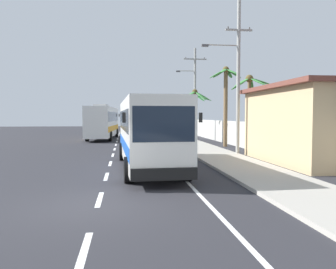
{
  "coord_description": "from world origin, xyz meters",
  "views": [
    {
      "loc": [
        0.8,
        -10.19,
        2.65
      ],
      "look_at": [
        3.01,
        7.26,
        1.7
      ],
      "focal_mm": 36.83,
      "sensor_mm": 36.0,
      "label": 1
    }
  ],
  "objects_px": {
    "motorcycle_beside_bus": "(167,141)",
    "coach_bus_far_lane": "(103,121)",
    "palm_fourth": "(226,93)",
    "palm_second": "(195,106)",
    "palm_farthest": "(250,94)",
    "coach_bus_foreground": "(148,130)",
    "palm_third": "(196,105)",
    "utility_pole_mid": "(237,75)",
    "utility_pole_far": "(194,91)"
  },
  "relations": [
    {
      "from": "palm_third",
      "to": "palm_fourth",
      "type": "bearing_deg",
      "value": -93.04
    },
    {
      "from": "utility_pole_far",
      "to": "palm_fourth",
      "type": "relative_size",
      "value": 1.44
    },
    {
      "from": "coach_bus_far_lane",
      "to": "utility_pole_far",
      "type": "height_order",
      "value": "utility_pole_far"
    },
    {
      "from": "motorcycle_beside_bus",
      "to": "utility_pole_mid",
      "type": "xyz_separation_m",
      "value": [
        4.08,
        -4.98,
        4.74
      ]
    },
    {
      "from": "palm_third",
      "to": "palm_farthest",
      "type": "distance_m",
      "value": 21.69
    },
    {
      "from": "motorcycle_beside_bus",
      "to": "utility_pole_mid",
      "type": "distance_m",
      "value": 7.99
    },
    {
      "from": "palm_second",
      "to": "palm_farthest",
      "type": "height_order",
      "value": "palm_farthest"
    },
    {
      "from": "utility_pole_far",
      "to": "palm_third",
      "type": "bearing_deg",
      "value": 77.18
    },
    {
      "from": "motorcycle_beside_bus",
      "to": "palm_fourth",
      "type": "distance_m",
      "value": 6.8
    },
    {
      "from": "coach_bus_far_lane",
      "to": "utility_pole_far",
      "type": "distance_m",
      "value": 11.01
    },
    {
      "from": "palm_farthest",
      "to": "coach_bus_far_lane",
      "type": "bearing_deg",
      "value": 125.33
    },
    {
      "from": "palm_second",
      "to": "motorcycle_beside_bus",
      "type": "bearing_deg",
      "value": -118.66
    },
    {
      "from": "palm_third",
      "to": "palm_fourth",
      "type": "height_order",
      "value": "palm_fourth"
    },
    {
      "from": "palm_second",
      "to": "palm_farthest",
      "type": "distance_m",
      "value": 10.13
    },
    {
      "from": "motorcycle_beside_bus",
      "to": "utility_pole_far",
      "type": "xyz_separation_m",
      "value": [
        4.1,
        9.27,
        4.65
      ]
    },
    {
      "from": "utility_pole_far",
      "to": "palm_third",
      "type": "xyz_separation_m",
      "value": [
        2.06,
        9.05,
        -1.15
      ]
    },
    {
      "from": "coach_bus_far_lane",
      "to": "motorcycle_beside_bus",
      "type": "xyz_separation_m",
      "value": [
        5.84,
        -12.72,
        -1.39
      ]
    },
    {
      "from": "coach_bus_foreground",
      "to": "utility_pole_mid",
      "type": "xyz_separation_m",
      "value": [
        6.29,
        4.83,
        3.45
      ]
    },
    {
      "from": "palm_third",
      "to": "palm_farthest",
      "type": "relative_size",
      "value": 1.01
    },
    {
      "from": "palm_second",
      "to": "palm_third",
      "type": "bearing_deg",
      "value": 77.65
    },
    {
      "from": "palm_third",
      "to": "palm_second",
      "type": "bearing_deg",
      "value": -102.35
    },
    {
      "from": "motorcycle_beside_bus",
      "to": "palm_farthest",
      "type": "xyz_separation_m",
      "value": [
        5.56,
        -3.36,
        3.57
      ]
    },
    {
      "from": "coach_bus_foreground",
      "to": "palm_third",
      "type": "height_order",
      "value": "palm_third"
    },
    {
      "from": "utility_pole_mid",
      "to": "palm_second",
      "type": "height_order",
      "value": "utility_pole_mid"
    },
    {
      "from": "palm_fourth",
      "to": "palm_third",
      "type": "bearing_deg",
      "value": 86.96
    },
    {
      "from": "coach_bus_foreground",
      "to": "utility_pole_mid",
      "type": "distance_m",
      "value": 8.65
    },
    {
      "from": "utility_pole_far",
      "to": "palm_second",
      "type": "bearing_deg",
      "value": -100.76
    },
    {
      "from": "utility_pole_far",
      "to": "palm_farthest",
      "type": "height_order",
      "value": "utility_pole_far"
    },
    {
      "from": "utility_pole_mid",
      "to": "palm_farthest",
      "type": "xyz_separation_m",
      "value": [
        1.48,
        1.62,
        -1.17
      ]
    },
    {
      "from": "coach_bus_foreground",
      "to": "palm_fourth",
      "type": "height_order",
      "value": "palm_fourth"
    },
    {
      "from": "motorcycle_beside_bus",
      "to": "coach_bus_far_lane",
      "type": "bearing_deg",
      "value": 114.65
    },
    {
      "from": "utility_pole_far",
      "to": "palm_farthest",
      "type": "distance_m",
      "value": 12.76
    },
    {
      "from": "palm_fourth",
      "to": "palm_farthest",
      "type": "relative_size",
      "value": 1.23
    },
    {
      "from": "coach_bus_far_lane",
      "to": "palm_second",
      "type": "xyz_separation_m",
      "value": [
        9.42,
        -6.15,
        1.64
      ]
    },
    {
      "from": "coach_bus_far_lane",
      "to": "palm_third",
      "type": "relative_size",
      "value": 2.14
    },
    {
      "from": "coach_bus_foreground",
      "to": "utility_pole_far",
      "type": "height_order",
      "value": "utility_pole_far"
    },
    {
      "from": "coach_bus_far_lane",
      "to": "palm_farthest",
      "type": "height_order",
      "value": "palm_farthest"
    },
    {
      "from": "coach_bus_far_lane",
      "to": "palm_third",
      "type": "bearing_deg",
      "value": 25.02
    },
    {
      "from": "coach_bus_foreground",
      "to": "motorcycle_beside_bus",
      "type": "height_order",
      "value": "coach_bus_foreground"
    },
    {
      "from": "palm_second",
      "to": "palm_farthest",
      "type": "bearing_deg",
      "value": -78.76
    },
    {
      "from": "coach_bus_foreground",
      "to": "motorcycle_beside_bus",
      "type": "distance_m",
      "value": 10.14
    },
    {
      "from": "utility_pole_mid",
      "to": "utility_pole_far",
      "type": "bearing_deg",
      "value": 89.91
    },
    {
      "from": "utility_pole_mid",
      "to": "motorcycle_beside_bus",
      "type": "bearing_deg",
      "value": 129.33
    },
    {
      "from": "palm_third",
      "to": "palm_farthest",
      "type": "xyz_separation_m",
      "value": [
        -0.6,
        -21.68,
        0.08
      ]
    },
    {
      "from": "motorcycle_beside_bus",
      "to": "palm_third",
      "type": "bearing_deg",
      "value": 71.41
    },
    {
      "from": "coach_bus_foreground",
      "to": "palm_farthest",
      "type": "distance_m",
      "value": 10.36
    },
    {
      "from": "utility_pole_far",
      "to": "palm_farthest",
      "type": "bearing_deg",
      "value": -83.41
    },
    {
      "from": "palm_fourth",
      "to": "utility_pole_mid",
      "type": "bearing_deg",
      "value": -100.31
    },
    {
      "from": "utility_pole_mid",
      "to": "palm_fourth",
      "type": "relative_size",
      "value": 1.49
    },
    {
      "from": "utility_pole_mid",
      "to": "palm_third",
      "type": "distance_m",
      "value": 23.42
    }
  ]
}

